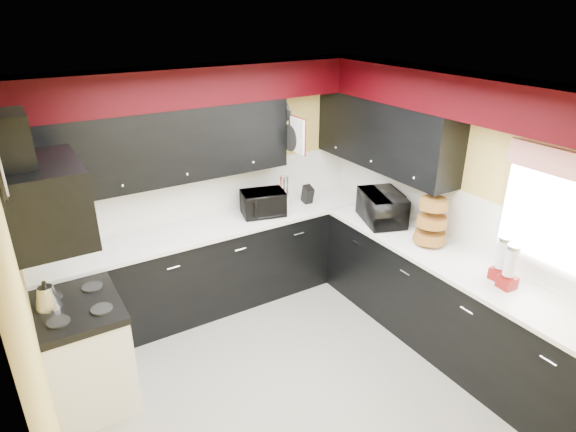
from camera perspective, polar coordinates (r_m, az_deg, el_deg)
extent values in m
plane|color=gray|center=(4.41, 0.80, -19.32)|extent=(3.60, 3.60, 0.00)
cube|color=#E0C666|center=(5.14, -9.85, 3.43)|extent=(3.60, 0.06, 2.50)
cube|color=#E0C666|center=(4.78, 19.48, 0.77)|extent=(0.06, 3.60, 2.50)
cube|color=#E0C666|center=(3.24, -27.88, -12.38)|extent=(0.06, 3.60, 2.50)
cube|color=white|center=(3.25, 1.05, 14.73)|extent=(3.60, 3.60, 0.06)
cube|color=black|center=(5.23, -7.99, -5.79)|extent=(3.60, 0.60, 0.90)
cube|color=black|center=(4.77, 18.55, -10.06)|extent=(0.60, 3.00, 0.90)
cube|color=white|center=(5.01, -8.29, -1.12)|extent=(3.62, 0.64, 0.04)
cube|color=white|center=(4.54, 19.31, -5.11)|extent=(0.64, 3.02, 0.04)
cube|color=white|center=(5.16, -9.77, 2.77)|extent=(3.60, 0.02, 0.50)
cube|color=white|center=(4.80, 19.31, 0.09)|extent=(0.02, 3.60, 0.50)
cube|color=black|center=(4.67, -15.23, 7.94)|extent=(2.60, 0.35, 0.70)
cube|color=black|center=(5.07, 11.27, 9.55)|extent=(0.35, 1.80, 0.70)
cube|color=black|center=(4.71, -9.93, 15.11)|extent=(3.60, 0.36, 0.35)
cube|color=black|center=(4.25, 21.75, 12.88)|extent=(0.36, 3.24, 0.35)
cube|color=white|center=(4.33, -22.70, -15.02)|extent=(0.60, 0.75, 0.86)
cube|color=black|center=(4.07, -23.72, -9.92)|extent=(0.62, 0.77, 0.06)
cube|color=black|center=(3.68, -26.74, 1.59)|extent=(0.50, 0.78, 0.55)
cube|color=black|center=(3.56, -30.05, 7.41)|extent=(0.24, 0.40, 0.40)
cube|color=red|center=(4.04, 29.86, 5.37)|extent=(0.04, 0.88, 0.20)
cube|color=white|center=(4.91, 1.07, 9.53)|extent=(0.03, 0.26, 0.35)
imported|color=black|center=(5.13, -2.94, 1.53)|extent=(0.53, 0.47, 0.26)
imported|color=black|center=(5.04, 11.13, 0.99)|extent=(0.54, 0.65, 0.31)
cylinder|color=silver|center=(5.31, -0.45, 1.67)|extent=(0.13, 0.13, 0.14)
cube|color=black|center=(5.44, 2.33, 2.54)|extent=(0.10, 0.14, 0.20)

